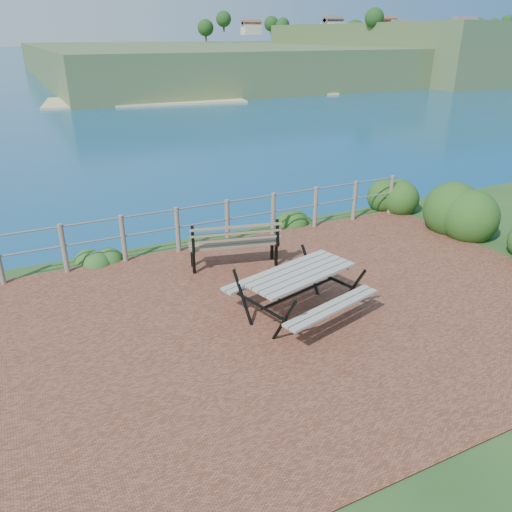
% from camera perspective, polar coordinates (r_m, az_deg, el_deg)
% --- Properties ---
extents(ground, '(10.00, 7.00, 0.12)m').
position_cam_1_polar(ground, '(8.61, 5.61, -6.23)').
color(ground, brown).
rests_on(ground, ground).
extents(ocean, '(1200.00, 1200.00, 0.00)m').
position_cam_1_polar(ocean, '(206.36, -26.82, 20.52)').
color(ocean, '#14547D').
rests_on(ocean, ground).
extents(safety_railing, '(9.40, 0.10, 1.00)m').
position_cam_1_polar(safety_railing, '(11.08, -3.30, 4.22)').
color(safety_railing, '#6B5B4C').
rests_on(safety_railing, ground).
extents(distant_bay, '(290.00, 232.36, 24.00)m').
position_cam_1_polar(distant_bay, '(273.90, 15.32, 22.09)').
color(distant_bay, '#345329').
rests_on(distant_bay, ground).
extents(picnic_table, '(2.03, 1.60, 0.80)m').
position_cam_1_polar(picnic_table, '(8.21, 4.88, -3.73)').
color(picnic_table, gray).
rests_on(picnic_table, ground).
extents(park_bench, '(1.85, 0.86, 1.01)m').
position_cam_1_polar(park_bench, '(9.88, -2.56, 2.29)').
color(park_bench, brown).
rests_on(park_bench, ground).
extents(shrub_right_front, '(1.40, 1.40, 1.99)m').
position_cam_1_polar(shrub_right_front, '(12.89, 21.64, 2.69)').
color(shrub_right_front, '#1A4214').
rests_on(shrub_right_front, ground).
extents(shrub_right_edge, '(0.96, 0.96, 1.38)m').
position_cam_1_polar(shrub_right_edge, '(14.03, 15.12, 5.26)').
color(shrub_right_edge, '#1A4214').
rests_on(shrub_right_edge, ground).
extents(shrub_lip_west, '(0.77, 0.77, 0.50)m').
position_cam_1_polar(shrub_lip_west, '(10.97, -17.68, -0.37)').
color(shrub_lip_west, '#255821').
rests_on(shrub_lip_west, ground).
extents(shrub_lip_east, '(0.75, 0.75, 0.48)m').
position_cam_1_polar(shrub_lip_east, '(12.62, 4.49, 3.94)').
color(shrub_lip_east, '#1A4214').
rests_on(shrub_lip_east, ground).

